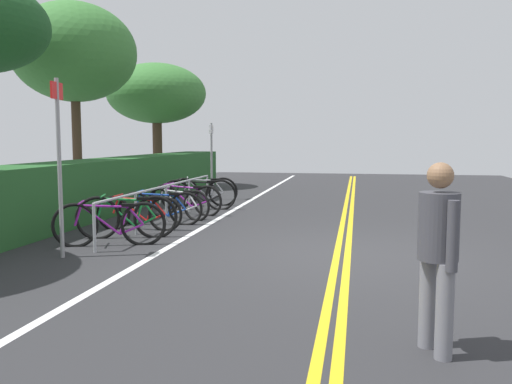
% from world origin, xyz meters
% --- Properties ---
extents(ground_plane, '(37.54, 13.79, 0.05)m').
position_xyz_m(ground_plane, '(0.00, 0.00, -0.03)').
color(ground_plane, '#2B2B2D').
extents(centre_line_yellow_inner, '(33.79, 0.10, 0.00)m').
position_xyz_m(centre_line_yellow_inner, '(0.00, -0.08, 0.00)').
color(centre_line_yellow_inner, gold).
rests_on(centre_line_yellow_inner, ground_plane).
extents(centre_line_yellow_outer, '(33.79, 0.10, 0.00)m').
position_xyz_m(centre_line_yellow_outer, '(0.00, 0.08, 0.00)').
color(centre_line_yellow_outer, gold).
rests_on(centre_line_yellow_outer, ground_plane).
extents(bike_lane_stripe_white, '(33.79, 0.12, 0.00)m').
position_xyz_m(bike_lane_stripe_white, '(0.00, 2.75, 0.00)').
color(bike_lane_stripe_white, white).
rests_on(bike_lane_stripe_white, ground_plane).
extents(bike_rack, '(6.26, 0.05, 0.77)m').
position_xyz_m(bike_rack, '(2.49, 3.73, 0.59)').
color(bike_rack, '#9EA0A5').
rests_on(bike_rack, ground_plane).
extents(bicycle_0, '(0.68, 1.74, 0.76)m').
position_xyz_m(bicycle_0, '(-0.10, 3.73, 0.36)').
color(bicycle_0, black).
rests_on(bicycle_0, ground_plane).
extents(bicycle_1, '(0.63, 1.70, 0.79)m').
position_xyz_m(bicycle_1, '(0.59, 3.74, 0.37)').
color(bicycle_1, black).
rests_on(bicycle_1, ground_plane).
extents(bicycle_2, '(0.46, 1.70, 0.70)m').
position_xyz_m(bicycle_2, '(1.42, 3.87, 0.32)').
color(bicycle_2, black).
rests_on(bicycle_2, ground_plane).
extents(bicycle_3, '(0.46, 1.72, 0.72)m').
position_xyz_m(bicycle_3, '(2.07, 3.69, 0.34)').
color(bicycle_3, black).
rests_on(bicycle_3, ground_plane).
extents(bicycle_4, '(0.65, 1.62, 0.70)m').
position_xyz_m(bicycle_4, '(2.91, 3.62, 0.33)').
color(bicycle_4, black).
rests_on(bicycle_4, ground_plane).
extents(bicycle_5, '(0.49, 1.79, 0.74)m').
position_xyz_m(bicycle_5, '(3.55, 3.64, 0.35)').
color(bicycle_5, black).
rests_on(bicycle_5, ground_plane).
extents(bicycle_6, '(0.55, 1.83, 0.79)m').
position_xyz_m(bicycle_6, '(4.41, 3.61, 0.37)').
color(bicycle_6, black).
rests_on(bicycle_6, ground_plane).
extents(bicycle_7, '(0.68, 1.70, 0.78)m').
position_xyz_m(bicycle_7, '(5.12, 3.69, 0.37)').
color(bicycle_7, black).
rests_on(bicycle_7, ground_plane).
extents(pedestrian, '(0.46, 0.32, 1.55)m').
position_xyz_m(pedestrian, '(-3.64, -0.84, 0.88)').
color(pedestrian, slate).
rests_on(pedestrian, ground_plane).
extents(sign_post_near, '(0.36, 0.08, 2.59)m').
position_xyz_m(sign_post_near, '(-1.03, 4.02, 1.54)').
color(sign_post_near, gray).
rests_on(sign_post_near, ground_plane).
extents(sign_post_far, '(0.36, 0.06, 2.17)m').
position_xyz_m(sign_post_far, '(6.50, 3.86, 1.31)').
color(sign_post_far, gray).
rests_on(sign_post_far, ground_plane).
extents(hedge_backdrop, '(15.21, 1.15, 1.25)m').
position_xyz_m(hedge_backdrop, '(3.99, 5.69, 0.63)').
color(hedge_backdrop, '#235626').
rests_on(hedge_backdrop, ground_plane).
extents(tree_far_right, '(3.40, 3.40, 5.43)m').
position_xyz_m(tree_far_right, '(5.67, 7.51, 4.08)').
color(tree_far_right, '#473323').
rests_on(tree_far_right, ground_plane).
extents(tree_extra, '(3.47, 3.47, 4.36)m').
position_xyz_m(tree_extra, '(9.92, 6.80, 3.30)').
color(tree_extra, '#473323').
rests_on(tree_extra, ground_plane).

